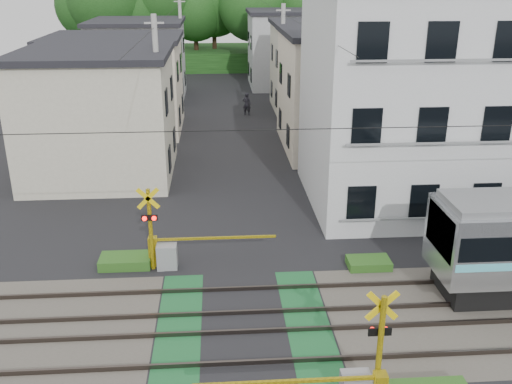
{
  "coord_description": "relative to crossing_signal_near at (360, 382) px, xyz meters",
  "views": [
    {
      "loc": [
        -0.63,
        -14.38,
        9.74
      ],
      "look_at": [
        0.72,
        5.0,
        2.26
      ],
      "focal_mm": 40.0,
      "sensor_mm": 36.0,
      "label": 1
    }
  ],
  "objects": [
    {
      "name": "weed_patches",
      "position": [
        -0.83,
        3.56,
        -0.53
      ],
      "size": [
        10.25,
        8.8,
        0.4
      ],
      "color": "#2D5E1E",
      "rests_on": "ground"
    },
    {
      "name": "tree_hill",
      "position": [
        -2.63,
        51.46,
        5.26
      ],
      "size": [
        40.0,
        12.99,
        11.98
      ],
      "color": "#1F4E1A",
      "rests_on": "ground"
    },
    {
      "name": "apartment_block",
      "position": [
        5.91,
        13.15,
        3.94
      ],
      "size": [
        10.2,
        8.36,
        9.3
      ],
      "color": "silver",
      "rests_on": "ground"
    },
    {
      "name": "utility_poles",
      "position": [
        -3.64,
        26.66,
        3.37
      ],
      "size": [
        7.9,
        42.0,
        8.0
      ],
      "color": "#A5A5A0",
      "rests_on": "ground"
    },
    {
      "name": "crossing_signal_far",
      "position": [
        -5.17,
        7.31,
        0.0
      ],
      "size": [
        4.74,
        0.65,
        3.09
      ],
      "color": "yellow",
      "rests_on": "ground"
    },
    {
      "name": "pedestrian",
      "position": [
        -1.02,
        30.21,
        0.12
      ],
      "size": [
        0.68,
        0.54,
        1.66
      ],
      "primitive_type": "imported",
      "rotation": [
        0.0,
        0.0,
        2.88
      ],
      "color": "#24232C",
      "rests_on": "ground"
    },
    {
      "name": "crossing_signal_near",
      "position": [
        0.0,
        0.0,
        0.0
      ],
      "size": [
        4.74,
        0.65,
        3.09
      ],
      "color": "yellow",
      "rests_on": "ground"
    },
    {
      "name": "houses_row",
      "position": [
        -2.33,
        29.57,
        2.53
      ],
      "size": [
        22.07,
        31.35,
        6.8
      ],
      "color": "beige",
      "rests_on": "ground"
    },
    {
      "name": "ground",
      "position": [
        -2.59,
        3.65,
        -0.71
      ],
      "size": [
        120.0,
        120.0,
        0.0
      ],
      "primitive_type": "plane",
      "color": "black"
    },
    {
      "name": "track_bed",
      "position": [
        -2.59,
        3.65,
        -0.67
      ],
      "size": [
        120.0,
        120.0,
        0.14
      ],
      "color": "#47423A",
      "rests_on": "ground"
    },
    {
      "name": "catenary",
      "position": [
        3.41,
        3.69,
        2.98
      ],
      "size": [
        60.0,
        5.04,
        7.0
      ],
      "color": "#2D2D33",
      "rests_on": "ground"
    }
  ]
}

